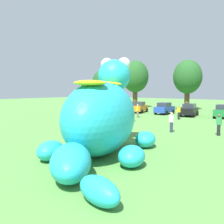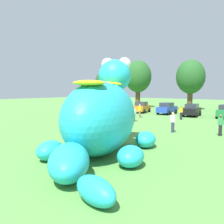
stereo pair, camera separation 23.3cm
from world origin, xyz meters
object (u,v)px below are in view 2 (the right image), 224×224
at_px(spectator_by_cars, 220,125).
at_px(giant_inflatable_creature, 101,116).
at_px(spectator_wandering, 173,123).
at_px(car_orange, 142,107).
at_px(spectator_mid_field, 181,113).
at_px(spectator_near_inflatable, 134,114).
at_px(car_black, 192,110).
at_px(car_blue, 167,108).
at_px(spectator_far_side, 140,111).

bearing_deg(spectator_by_cars, giant_inflatable_creature, -111.15).
distance_m(giant_inflatable_creature, spectator_wandering, 8.96).
relative_size(car_orange, spectator_mid_field, 2.56).
xyz_separation_m(car_orange, spectator_near_inflatable, (5.11, -9.59, -0.01)).
xyz_separation_m(spectator_mid_field, spectator_by_cars, (6.72, -7.92, 0.00)).
bearing_deg(car_black, spectator_near_inflatable, -107.55).
bearing_deg(car_orange, spectator_wandering, -48.89).
bearing_deg(giant_inflatable_creature, car_orange, 117.24).
height_order(car_blue, spectator_mid_field, car_blue).
relative_size(car_orange, spectator_by_cars, 2.56).
height_order(car_orange, spectator_far_side, car_orange).
height_order(spectator_near_inflatable, spectator_wandering, same).
height_order(car_blue, spectator_wandering, car_blue).
bearing_deg(spectator_mid_field, spectator_by_cars, -49.69).
relative_size(car_black, spectator_wandering, 2.53).
bearing_deg(car_blue, spectator_by_cars, -49.20).
bearing_deg(spectator_near_inflatable, giant_inflatable_creature, -63.37).
relative_size(car_orange, spectator_far_side, 2.56).
distance_m(car_blue, spectator_near_inflatable, 10.02).
relative_size(car_orange, car_blue, 1.04).
bearing_deg(spectator_near_inflatable, car_orange, 118.03).
distance_m(car_black, spectator_mid_field, 4.47).
height_order(giant_inflatable_creature, spectator_far_side, giant_inflatable_creature).
height_order(car_orange, spectator_by_cars, car_orange).
height_order(car_orange, spectator_wandering, car_orange).
xyz_separation_m(car_black, spectator_mid_field, (0.38, -4.45, -0.01)).
relative_size(car_black, spectator_mid_field, 2.53).
xyz_separation_m(giant_inflatable_creature, car_black, (-3.31, 22.17, -1.28)).
bearing_deg(car_black, spectator_by_cars, -60.15).
bearing_deg(car_orange, car_blue, 5.29).
xyz_separation_m(giant_inflatable_creature, spectator_wandering, (0.21, 8.87, -1.29)).
xyz_separation_m(car_black, spectator_by_cars, (7.10, -12.37, -0.01)).
bearing_deg(spectator_wandering, spectator_near_inflatable, 150.14).
distance_m(spectator_mid_field, spectator_by_cars, 10.39).
distance_m(spectator_by_cars, spectator_far_side, 13.38).
xyz_separation_m(car_blue, spectator_far_side, (-0.66, -6.32, -0.01)).
bearing_deg(spectator_far_side, giant_inflatable_creature, -64.07).
bearing_deg(car_black, car_blue, 173.78).
distance_m(spectator_near_inflatable, spectator_far_side, 3.99).
relative_size(spectator_by_cars, spectator_wandering, 1.00).
relative_size(giant_inflatable_creature, car_blue, 2.39).
relative_size(car_blue, spectator_by_cars, 2.46).
height_order(spectator_near_inflatable, spectator_mid_field, same).
xyz_separation_m(spectator_by_cars, spectator_far_side, (-11.71, 6.49, 0.00)).
bearing_deg(car_blue, spectator_wandering, -61.46).
relative_size(spectator_near_inflatable, spectator_mid_field, 1.00).
xyz_separation_m(car_blue, car_black, (3.95, -0.43, 0.00)).
bearing_deg(spectator_near_inflatable, spectator_by_cars, -15.58).
height_order(spectator_near_inflatable, spectator_by_cars, same).
xyz_separation_m(car_blue, spectator_near_inflatable, (0.93, -9.98, -0.01)).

